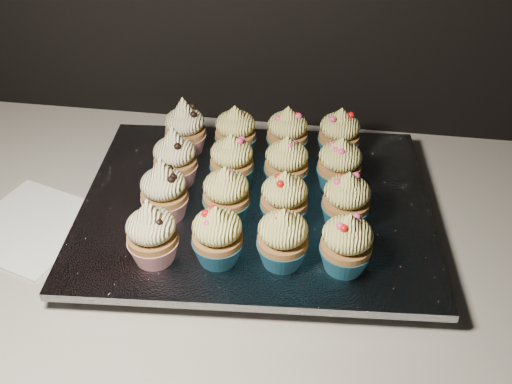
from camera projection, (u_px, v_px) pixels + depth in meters
The scene contains 20 objects.
worktop at pixel (115, 232), 0.83m from camera, with size 2.44×0.64×0.04m, color beige.
napkin at pixel (31, 226), 0.80m from camera, with size 0.16×0.16×0.00m, color white.
baking_tray at pixel (256, 213), 0.81m from camera, with size 0.45×0.34×0.02m, color black.
foil_lining at pixel (256, 204), 0.80m from camera, with size 0.48×0.38×0.01m, color silver.
cupcake_0 at pixel (152, 234), 0.69m from camera, with size 0.06×0.06×0.10m.
cupcake_1 at pixel (217, 236), 0.69m from camera, with size 0.06×0.06×0.08m.
cupcake_2 at pixel (283, 239), 0.68m from camera, with size 0.06×0.06×0.08m.
cupcake_3 at pixel (346, 244), 0.67m from camera, with size 0.06×0.06×0.08m.
cupcake_4 at pixel (164, 191), 0.75m from camera, with size 0.06×0.06×0.10m.
cupcake_5 at pixel (226, 195), 0.75m from camera, with size 0.06×0.06×0.08m.
cupcake_6 at pixel (284, 200), 0.74m from camera, with size 0.06×0.06×0.08m.
cupcake_7 at pixel (346, 201), 0.74m from camera, with size 0.06×0.06×0.08m.
cupcake_8 at pixel (175, 159), 0.81m from camera, with size 0.06×0.06×0.10m.
cupcake_9 at pixel (232, 161), 0.81m from camera, with size 0.06×0.06×0.08m.
cupcake_10 at pixel (286, 164), 0.80m from camera, with size 0.06×0.06×0.08m.
cupcake_11 at pixel (340, 165), 0.80m from camera, with size 0.06×0.06×0.08m.
cupcake_12 at pixel (185, 129), 0.87m from camera, with size 0.06×0.06×0.10m.
cupcake_13 at pixel (236, 133), 0.87m from camera, with size 0.06×0.06×0.08m.
cupcake_14 at pixel (287, 134), 0.86m from camera, with size 0.06×0.06×0.08m.
cupcake_15 at pixel (339, 135), 0.86m from camera, with size 0.06×0.06×0.08m.
Camera 1 is at (0.29, 1.12, 1.44)m, focal length 40.00 mm.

